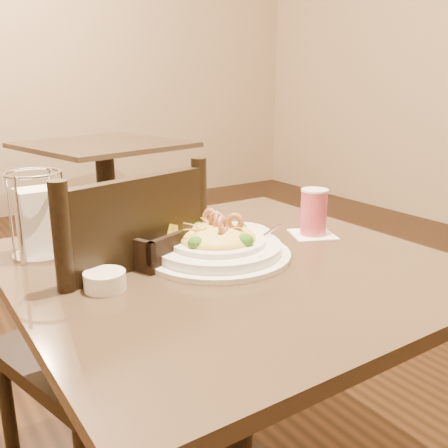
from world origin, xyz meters
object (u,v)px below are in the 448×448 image
background_table (106,178)px  dining_chair_near (112,337)px  drink_glass (314,213)px  main_table (229,351)px  napkin_caddy (38,220)px  side_plate (236,233)px  pasta_bowl (217,244)px  bread_basket (156,241)px  butter_ramekin (105,281)px

background_table → dining_chair_near: 2.15m
drink_glass → main_table: bearing=-172.5°
napkin_caddy → side_plate: size_ratio=1.09×
pasta_bowl → side_plate: (0.13, 0.11, -0.02)m
background_table → bread_basket: 2.18m
dining_chair_near → bread_basket: size_ratio=3.02×
pasta_bowl → drink_glass: size_ratio=2.60×
main_table → drink_glass: (0.29, 0.04, 0.29)m
main_table → drink_glass: drink_glass is taller
background_table → bread_basket: size_ratio=3.50×
bread_basket → side_plate: 0.22m
butter_ramekin → pasta_bowl: bearing=6.6°
dining_chair_near → bread_basket: bearing=138.1°
main_table → napkin_caddy: (-0.34, 0.27, 0.31)m
main_table → butter_ramekin: butter_ramekin is taller
napkin_caddy → butter_ramekin: napkin_caddy is taller
drink_glass → napkin_caddy: 0.67m
bread_basket → background_table: bearing=72.5°
pasta_bowl → butter_ramekin: pasta_bowl is taller
background_table → pasta_bowl: pasta_bowl is taller
main_table → pasta_bowl: size_ratio=2.47×
bread_basket → butter_ramekin: 0.24m
butter_ramekin → napkin_caddy: bearing=101.0°
butter_ramekin → side_plate: bearing=19.3°
main_table → napkin_caddy: 0.53m
pasta_bowl → bread_basket: pasta_bowl is taller
pasta_bowl → bread_basket: size_ratio=1.18×
main_table → dining_chair_near: (-0.21, 0.21, 0.01)m
pasta_bowl → drink_glass: 0.30m
background_table → bread_basket: bread_basket is taller
pasta_bowl → drink_glass: bearing=0.4°
dining_chair_near → butter_ramekin: (-0.08, -0.20, 0.24)m
pasta_bowl → side_plate: size_ratio=2.03×
main_table → background_table: same height
main_table → side_plate: (0.12, 0.15, 0.23)m
pasta_bowl → background_table: bearing=75.7°
drink_glass → bread_basket: bearing=163.3°
main_table → bread_basket: 0.31m
drink_glass → butter_ramekin: drink_glass is taller
dining_chair_near → drink_glass: dining_chair_near is taller
dining_chair_near → pasta_bowl: dining_chair_near is taller
drink_glass → side_plate: bearing=147.0°
napkin_caddy → drink_glass: bearing=-20.4°
napkin_caddy → side_plate: bearing=-15.1°
napkin_caddy → butter_ramekin: (0.05, -0.27, -0.07)m
bread_basket → pasta_bowl: bearing=-52.1°
background_table → butter_ramekin: size_ratio=13.42×
drink_glass → napkin_caddy: napkin_caddy is taller
drink_glass → side_plate: 0.21m
background_table → dining_chair_near: (-0.75, -2.01, 0.01)m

